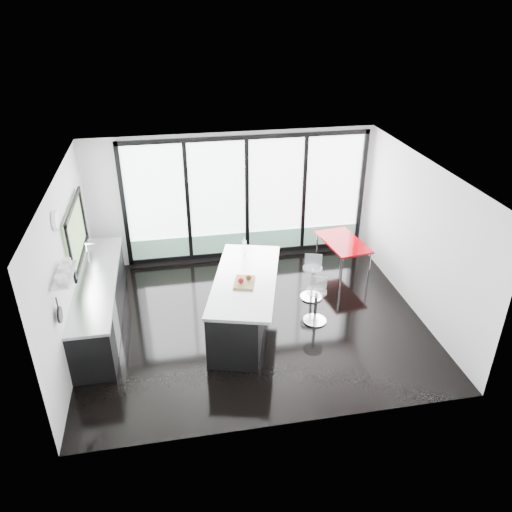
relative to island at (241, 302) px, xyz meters
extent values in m
cube|color=black|center=(0.24, 0.14, -0.51)|extent=(6.00, 5.00, 0.00)
cube|color=white|center=(0.24, 0.14, 2.29)|extent=(6.00, 5.00, 0.00)
cube|color=silver|center=(0.24, 2.64, 0.89)|extent=(6.00, 0.00, 2.80)
cube|color=white|center=(0.54, 2.61, 0.89)|extent=(5.00, 0.02, 2.50)
cube|color=slate|center=(0.54, 2.57, -0.14)|extent=(5.00, 0.02, 0.44)
cube|color=black|center=(-0.71, 2.57, 0.89)|extent=(0.08, 0.04, 2.50)
cube|color=black|center=(0.54, 2.57, 0.89)|extent=(0.08, 0.04, 2.50)
cube|color=black|center=(1.79, 2.57, 0.89)|extent=(0.08, 0.04, 2.50)
cube|color=silver|center=(0.24, -2.36, 0.89)|extent=(6.00, 0.00, 2.80)
cube|color=silver|center=(-2.76, 0.14, 0.89)|extent=(0.00, 5.00, 2.80)
cube|color=#678953|center=(-2.73, 1.04, 1.09)|extent=(0.02, 1.60, 0.90)
cube|color=#AAADAF|center=(-2.63, -0.71, 1.24)|extent=(0.25, 0.80, 0.03)
cylinder|color=white|center=(-2.73, -0.16, 1.84)|extent=(0.04, 0.30, 0.30)
cylinder|color=black|center=(-2.70, -1.11, 0.84)|extent=(0.03, 0.24, 0.24)
cube|color=silver|center=(3.24, 0.14, 0.89)|extent=(0.00, 5.00, 2.80)
cube|color=black|center=(-2.43, 0.54, -0.07)|extent=(0.65, 3.20, 0.87)
cube|color=#AAADAF|center=(-2.43, 0.54, 0.39)|extent=(0.69, 3.24, 0.05)
cube|color=#AAADAF|center=(-2.43, 1.04, 0.39)|extent=(0.45, 0.48, 0.06)
cylinder|color=silver|center=(-2.58, 1.04, 0.63)|extent=(0.02, 0.02, 0.44)
cube|color=#AAADAF|center=(-2.12, -0.21, -0.09)|extent=(0.03, 0.60, 0.80)
cube|color=black|center=(-0.01, 0.00, -0.04)|extent=(1.43, 2.52, 0.94)
cube|color=#AAADAF|center=(0.08, -0.02, 0.46)|extent=(1.65, 2.64, 0.05)
cube|color=tan|center=(0.03, -0.18, 0.51)|extent=(0.43, 0.51, 0.03)
sphere|color=maroon|center=(-0.03, -0.22, 0.57)|extent=(0.12, 0.12, 0.10)
sphere|color=#53300C|center=(0.11, -0.14, 0.57)|extent=(0.11, 0.11, 0.09)
cylinder|color=silver|center=(0.19, 0.79, 0.64)|extent=(0.09, 0.09, 0.30)
cylinder|color=silver|center=(1.32, -0.10, -0.18)|extent=(0.54, 0.54, 0.66)
cylinder|color=silver|center=(1.48, 0.67, -0.17)|extent=(0.54, 0.54, 0.68)
cube|color=#A30008|center=(2.41, 1.61, -0.17)|extent=(0.90, 1.36, 0.68)
camera|label=1|loc=(-1.06, -7.16, 4.81)|focal=35.00mm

